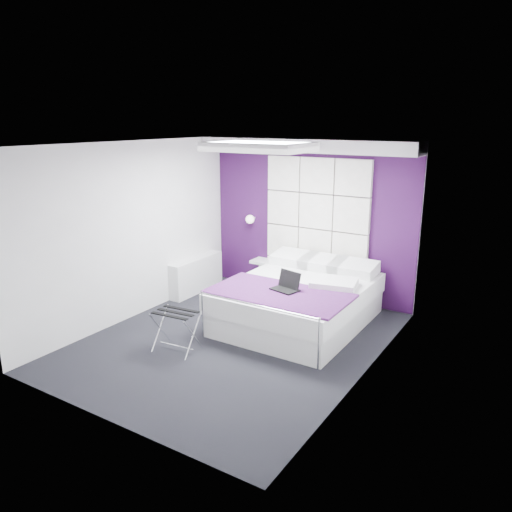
{
  "coord_description": "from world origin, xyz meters",
  "views": [
    {
      "loc": [
        3.53,
        -5.1,
        2.9
      ],
      "look_at": [
        0.12,
        0.35,
        1.12
      ],
      "focal_mm": 35.0,
      "sensor_mm": 36.0,
      "label": 1
    }
  ],
  "objects_px": {
    "laptop": "(287,285)",
    "nightstand": "(264,262)",
    "luggage_rack": "(176,331)",
    "bed": "(299,301)",
    "wall_lamp": "(251,219)",
    "radiator": "(196,275)"
  },
  "relations": [
    {
      "from": "wall_lamp",
      "to": "luggage_rack",
      "type": "relative_size",
      "value": 0.28
    },
    {
      "from": "luggage_rack",
      "to": "laptop",
      "type": "distance_m",
      "value": 1.6
    },
    {
      "from": "bed",
      "to": "luggage_rack",
      "type": "bearing_deg",
      "value": -119.21
    },
    {
      "from": "wall_lamp",
      "to": "nightstand",
      "type": "distance_m",
      "value": 0.77
    },
    {
      "from": "luggage_rack",
      "to": "laptop",
      "type": "relative_size",
      "value": 1.49
    },
    {
      "from": "wall_lamp",
      "to": "radiator",
      "type": "xyz_separation_m",
      "value": [
        -0.64,
        -0.76,
        -0.92
      ]
    },
    {
      "from": "wall_lamp",
      "to": "bed",
      "type": "bearing_deg",
      "value": -35.24
    },
    {
      "from": "bed",
      "to": "nightstand",
      "type": "height_order",
      "value": "bed"
    },
    {
      "from": "radiator",
      "to": "nightstand",
      "type": "bearing_deg",
      "value": 37.72
    },
    {
      "from": "radiator",
      "to": "wall_lamp",
      "type": "bearing_deg",
      "value": 49.9
    },
    {
      "from": "wall_lamp",
      "to": "nightstand",
      "type": "height_order",
      "value": "wall_lamp"
    },
    {
      "from": "laptop",
      "to": "luggage_rack",
      "type": "bearing_deg",
      "value": -114.19
    },
    {
      "from": "laptop",
      "to": "nightstand",
      "type": "bearing_deg",
      "value": 143.93
    },
    {
      "from": "bed",
      "to": "laptop",
      "type": "xyz_separation_m",
      "value": [
        0.02,
        -0.42,
        0.37
      ]
    },
    {
      "from": "nightstand",
      "to": "luggage_rack",
      "type": "height_order",
      "value": "same"
    },
    {
      "from": "laptop",
      "to": "bed",
      "type": "bearing_deg",
      "value": 106.67
    },
    {
      "from": "luggage_rack",
      "to": "radiator",
      "type": "bearing_deg",
      "value": 116.64
    },
    {
      "from": "nightstand",
      "to": "laptop",
      "type": "bearing_deg",
      "value": -49.57
    },
    {
      "from": "bed",
      "to": "nightstand",
      "type": "xyz_separation_m",
      "value": [
        -1.2,
        1.01,
        0.17
      ]
    },
    {
      "from": "nightstand",
      "to": "wall_lamp",
      "type": "bearing_deg",
      "value": 172.17
    },
    {
      "from": "radiator",
      "to": "bed",
      "type": "height_order",
      "value": "bed"
    },
    {
      "from": "nightstand",
      "to": "radiator",
      "type": "bearing_deg",
      "value": -142.28
    }
  ]
}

